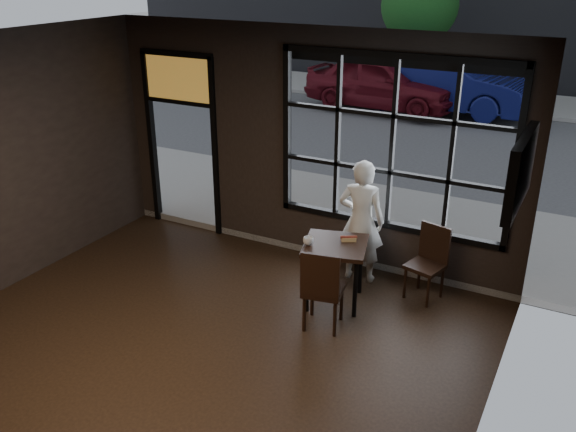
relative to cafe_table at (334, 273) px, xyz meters
The scene contains 16 objects.
floor 2.64m from the cafe_table, 110.64° to the right, with size 6.00×7.00×0.02m, color black.
ceiling 3.83m from the cafe_table, 110.64° to the right, with size 6.00×7.00×0.02m, color black.
wall_right 3.42m from the cafe_table, 49.55° to the right, with size 0.04×7.00×3.20m, color black.
window_frame 1.78m from the cafe_table, 75.15° to the left, with size 3.06×0.12×2.28m, color black.
stained_transom 3.75m from the cafe_table, 160.66° to the left, with size 1.20×0.06×0.70m, color orange.
street_asphalt 21.58m from the cafe_table, 92.44° to the left, with size 60.00×41.00×0.04m, color #545456.
cafe_table is the anchor object (origin of this frame).
chair_near 0.57m from the cafe_table, 79.09° to the right, with size 0.44×0.44×1.02m, color black.
chair_window 1.14m from the cafe_table, 32.99° to the left, with size 0.41×0.41×0.95m, color black.
man 0.84m from the cafe_table, 86.40° to the left, with size 0.60×0.40×1.66m, color white.
hotdog 0.46m from the cafe_table, 51.85° to the left, with size 0.20×0.08×0.06m, color tan, non-canonical shape.
cup 0.55m from the cafe_table, 148.12° to the right, with size 0.12×0.12×0.10m, color silver.
tv 2.76m from the cafe_table, 15.31° to the right, with size 0.13×1.14×0.67m, color black.
navy_car 10.41m from the cafe_table, 97.69° to the left, with size 1.62×4.66×1.53m, color #0E134D.
maroon_car 10.32m from the cafe_table, 106.74° to the left, with size 1.70×4.22×1.44m, color #580E17.
tree_left 12.62m from the cafe_table, 102.79° to the left, with size 2.23×2.23×3.80m.
Camera 1 is at (3.51, -3.66, 3.98)m, focal length 38.00 mm.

